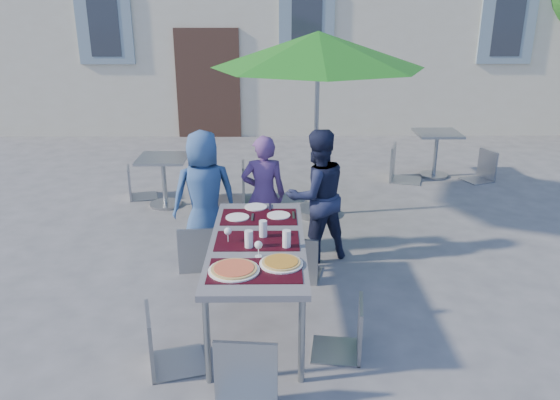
{
  "coord_description": "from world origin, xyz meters",
  "views": [
    {
      "loc": [
        -0.63,
        -3.85,
        2.63
      ],
      "look_at": [
        -0.58,
        1.27,
        0.79
      ],
      "focal_mm": 35.0,
      "sensor_mm": 36.0,
      "label": 1
    }
  ],
  "objects_px": {
    "chair_2": "(300,230)",
    "cafe_table_0": "(164,174)",
    "chair_1": "(246,225)",
    "patio_umbrella": "(318,51)",
    "cafe_table_1": "(436,147)",
    "chair_5": "(243,344)",
    "chair_3": "(160,305)",
    "child_1": "(264,195)",
    "child_0": "(204,195)",
    "child_2": "(317,196)",
    "pizza_near_left": "(234,269)",
    "bg_chair_l_0": "(134,164)",
    "bg_chair_r_0": "(235,159)",
    "chair_4": "(350,297)",
    "bg_chair_r_1": "(485,148)",
    "chair_0": "(197,220)",
    "pizza_near_right": "(281,263)",
    "bg_chair_l_1": "(401,142)",
    "dining_table": "(257,247)"
  },
  "relations": [
    {
      "from": "chair_2",
      "to": "cafe_table_0",
      "type": "xyz_separation_m",
      "value": [
        -1.76,
        2.18,
        -0.08
      ]
    },
    {
      "from": "chair_2",
      "to": "chair_1",
      "type": "bearing_deg",
      "value": 157.23
    },
    {
      "from": "patio_umbrella",
      "to": "cafe_table_1",
      "type": "height_order",
      "value": "patio_umbrella"
    },
    {
      "from": "cafe_table_0",
      "to": "chair_5",
      "type": "bearing_deg",
      "value": -72.46
    },
    {
      "from": "chair_3",
      "to": "child_1",
      "type": "bearing_deg",
      "value": 70.92
    },
    {
      "from": "child_0",
      "to": "child_1",
      "type": "distance_m",
      "value": 0.64
    },
    {
      "from": "child_2",
      "to": "pizza_near_left",
      "type": "bearing_deg",
      "value": 44.61
    },
    {
      "from": "child_0",
      "to": "bg_chair_l_0",
      "type": "distance_m",
      "value": 2.31
    },
    {
      "from": "patio_umbrella",
      "to": "bg_chair_r_0",
      "type": "xyz_separation_m",
      "value": [
        -1.07,
        0.57,
        -1.5
      ]
    },
    {
      "from": "child_0",
      "to": "chair_3",
      "type": "height_order",
      "value": "child_0"
    },
    {
      "from": "bg_chair_r_0",
      "to": "child_0",
      "type": "bearing_deg",
      "value": -96.63
    },
    {
      "from": "chair_2",
      "to": "cafe_table_1",
      "type": "height_order",
      "value": "chair_2"
    },
    {
      "from": "chair_4",
      "to": "chair_2",
      "type": "bearing_deg",
      "value": 105.01
    },
    {
      "from": "pizza_near_left",
      "to": "chair_4",
      "type": "distance_m",
      "value": 0.92
    },
    {
      "from": "child_1",
      "to": "bg_chair_r_1",
      "type": "distance_m",
      "value": 4.3
    },
    {
      "from": "chair_2",
      "to": "cafe_table_1",
      "type": "relative_size",
      "value": 1.26
    },
    {
      "from": "child_2",
      "to": "chair_1",
      "type": "distance_m",
      "value": 0.83
    },
    {
      "from": "child_0",
      "to": "chair_0",
      "type": "distance_m",
      "value": 0.38
    },
    {
      "from": "cafe_table_1",
      "to": "child_0",
      "type": "bearing_deg",
      "value": -138.82
    },
    {
      "from": "chair_1",
      "to": "bg_chair_l_0",
      "type": "xyz_separation_m",
      "value": [
        -1.7,
        2.29,
        -0.01
      ]
    },
    {
      "from": "child_1",
      "to": "chair_2",
      "type": "distance_m",
      "value": 0.79
    },
    {
      "from": "chair_5",
      "to": "pizza_near_right",
      "type": "bearing_deg",
      "value": 71.81
    },
    {
      "from": "bg_chair_r_1",
      "to": "cafe_table_0",
      "type": "bearing_deg",
      "value": -166.73
    },
    {
      "from": "patio_umbrella",
      "to": "bg_chair_l_0",
      "type": "height_order",
      "value": "patio_umbrella"
    },
    {
      "from": "cafe_table_0",
      "to": "bg_chair_r_0",
      "type": "xyz_separation_m",
      "value": [
        0.97,
        0.19,
        0.15
      ]
    },
    {
      "from": "bg_chair_r_0",
      "to": "cafe_table_0",
      "type": "bearing_deg",
      "value": -168.73
    },
    {
      "from": "chair_0",
      "to": "bg_chair_l_0",
      "type": "height_order",
      "value": "chair_0"
    },
    {
      "from": "child_1",
      "to": "chair_0",
      "type": "distance_m",
      "value": 0.82
    },
    {
      "from": "bg_chair_l_1",
      "to": "bg_chair_r_1",
      "type": "bearing_deg",
      "value": -0.51
    },
    {
      "from": "pizza_near_left",
      "to": "child_0",
      "type": "xyz_separation_m",
      "value": [
        -0.45,
        1.88,
        -0.07
      ]
    },
    {
      "from": "chair_0",
      "to": "bg_chair_l_1",
      "type": "bearing_deg",
      "value": 47.94
    },
    {
      "from": "child_0",
      "to": "chair_2",
      "type": "xyz_separation_m",
      "value": [
        1.0,
        -0.59,
        -0.16
      ]
    },
    {
      "from": "chair_1",
      "to": "patio_umbrella",
      "type": "distance_m",
      "value": 2.39
    },
    {
      "from": "child_0",
      "to": "cafe_table_0",
      "type": "relative_size",
      "value": 2.03
    },
    {
      "from": "chair_2",
      "to": "bg_chair_r_1",
      "type": "height_order",
      "value": "chair_2"
    },
    {
      "from": "bg_chair_l_1",
      "to": "chair_2",
      "type": "bearing_deg",
      "value": -117.5
    },
    {
      "from": "patio_umbrella",
      "to": "bg_chair_r_1",
      "type": "relative_size",
      "value": 2.89
    },
    {
      "from": "chair_2",
      "to": "cafe_table_1",
      "type": "bearing_deg",
      "value": 56.31
    },
    {
      "from": "chair_3",
      "to": "bg_chair_l_1",
      "type": "bearing_deg",
      "value": 59.22
    },
    {
      "from": "child_2",
      "to": "chair_5",
      "type": "distance_m",
      "value": 2.57
    },
    {
      "from": "pizza_near_left",
      "to": "chair_4",
      "type": "bearing_deg",
      "value": 2.76
    },
    {
      "from": "patio_umbrella",
      "to": "bg_chair_r_1",
      "type": "bearing_deg",
      "value": 28.66
    },
    {
      "from": "chair_1",
      "to": "chair_4",
      "type": "height_order",
      "value": "chair_1"
    },
    {
      "from": "child_1",
      "to": "chair_1",
      "type": "distance_m",
      "value": 0.52
    },
    {
      "from": "pizza_near_right",
      "to": "dining_table",
      "type": "bearing_deg",
      "value": 113.55
    },
    {
      "from": "dining_table",
      "to": "child_2",
      "type": "relative_size",
      "value": 1.29
    },
    {
      "from": "child_1",
      "to": "chair_4",
      "type": "distance_m",
      "value": 2.06
    },
    {
      "from": "pizza_near_left",
      "to": "chair_5",
      "type": "bearing_deg",
      "value": -81.83
    },
    {
      "from": "child_0",
      "to": "cafe_table_0",
      "type": "distance_m",
      "value": 1.78
    },
    {
      "from": "dining_table",
      "to": "bg_chair_r_0",
      "type": "distance_m",
      "value": 3.13
    }
  ]
}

